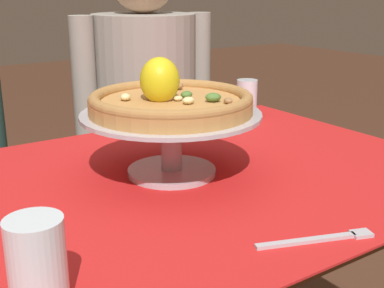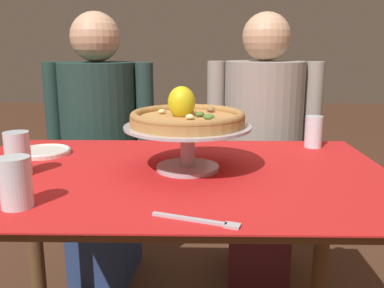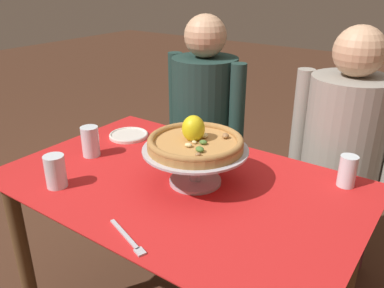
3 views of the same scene
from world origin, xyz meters
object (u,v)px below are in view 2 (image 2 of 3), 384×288
(side_plate, at_px, (44,151))
(pizza, at_px, (187,117))
(water_glass_back_right, at_px, (313,134))
(dinner_fork, at_px, (200,221))
(water_glass_side_left, at_px, (18,156))
(diner_right, at_px, (262,153))
(pizza_stand, at_px, (188,139))
(water_glass_front_left, at_px, (16,185))
(diner_left, at_px, (101,153))

(side_plate, bearing_deg, pizza, -19.24)
(water_glass_back_right, height_order, dinner_fork, water_glass_back_right)
(water_glass_back_right, bearing_deg, side_plate, -172.94)
(water_glass_side_left, xyz_separation_m, diner_right, (0.80, 0.76, -0.19))
(pizza_stand, height_order, water_glass_front_left, pizza_stand)
(diner_left, bearing_deg, water_glass_side_left, -94.06)
(pizza_stand, bearing_deg, water_glass_back_right, 33.06)
(water_glass_back_right, bearing_deg, diner_left, 155.14)
(side_plate, bearing_deg, pizza_stand, -19.33)
(water_glass_side_left, bearing_deg, dinner_fork, -31.92)
(pizza_stand, xyz_separation_m, dinner_fork, (0.04, -0.38, -0.09))
(pizza_stand, bearing_deg, water_glass_front_left, -141.20)
(diner_left, bearing_deg, diner_right, 0.57)
(water_glass_side_left, xyz_separation_m, side_plate, (-0.02, 0.23, -0.05))
(water_glass_front_left, xyz_separation_m, diner_right, (0.70, 1.00, -0.18))
(diner_left, relative_size, diner_right, 1.00)
(side_plate, xyz_separation_m, dinner_fork, (0.53, -0.55, -0.01))
(water_glass_side_left, bearing_deg, pizza, 7.38)
(pizza, height_order, side_plate, pizza)
(pizza, distance_m, side_plate, 0.54)
(pizza_stand, relative_size, pizza, 1.11)
(water_glass_front_left, xyz_separation_m, water_glass_back_right, (0.82, 0.59, -0.00))
(dinner_fork, bearing_deg, water_glass_front_left, 169.53)
(side_plate, xyz_separation_m, diner_right, (0.82, 0.53, -0.14))
(water_glass_front_left, relative_size, diner_left, 0.09)
(pizza_stand, height_order, water_glass_back_right, pizza_stand)
(side_plate, bearing_deg, water_glass_side_left, -86.26)
(pizza, relative_size, water_glass_side_left, 2.68)
(water_glass_side_left, relative_size, diner_left, 0.10)
(water_glass_front_left, relative_size, water_glass_back_right, 1.03)
(pizza, bearing_deg, dinner_fork, -84.15)
(water_glass_front_left, bearing_deg, diner_left, 92.62)
(water_glass_back_right, height_order, side_plate, water_glass_back_right)
(water_glass_back_right, relative_size, diner_left, 0.09)
(pizza_stand, distance_m, pizza, 0.07)
(pizza_stand, xyz_separation_m, water_glass_back_right, (0.44, 0.29, -0.04))
(pizza_stand, distance_m, side_plate, 0.53)
(water_glass_side_left, height_order, water_glass_front_left, water_glass_side_left)
(water_glass_side_left, height_order, water_glass_back_right, water_glass_side_left)
(pizza_stand, height_order, pizza, pizza)
(side_plate, distance_m, diner_left, 0.54)
(pizza, bearing_deg, diner_left, 121.50)
(diner_left, bearing_deg, pizza_stand, -58.46)
(pizza, relative_size, diner_left, 0.27)
(dinner_fork, bearing_deg, diner_right, 75.14)
(pizza, bearing_deg, water_glass_side_left, -172.62)
(side_plate, bearing_deg, water_glass_back_right, 7.06)
(water_glass_front_left, bearing_deg, pizza_stand, 38.80)
(water_glass_front_left, relative_size, diner_right, 0.09)
(water_glass_front_left, bearing_deg, pizza, 39.02)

